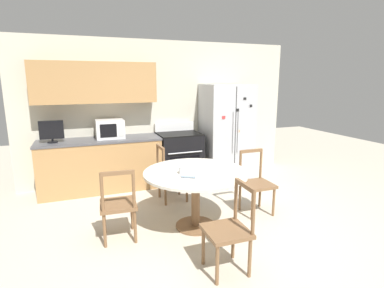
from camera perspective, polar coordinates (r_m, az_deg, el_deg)
ground_plane at (r=3.78m, az=5.70°, el=-17.84°), size 14.00×14.00×0.00m
back_wall at (r=5.66m, az=-8.62°, el=7.45°), size 5.20×0.44×2.60m
kitchen_counter at (r=5.42m, az=-16.87°, el=-3.77°), size 2.03×0.64×0.90m
refrigerator at (r=5.87m, az=6.55°, el=2.40°), size 0.89×0.75×1.81m
oven_range at (r=5.64m, az=-2.44°, el=-2.45°), size 0.77×0.68×1.08m
microwave at (r=5.33m, az=-15.35°, el=2.77°), size 0.47×0.35×0.32m
countertop_tv at (r=5.27m, az=-25.18°, el=2.27°), size 0.36×0.16×0.35m
dining_table at (r=3.83m, az=0.70°, el=-7.07°), size 1.32×1.32×0.75m
dining_chair_right at (r=4.40m, az=12.08°, el=-7.38°), size 0.42×0.42×0.90m
dining_chair_left at (r=3.71m, az=-13.85°, el=-11.25°), size 0.45×0.45×0.90m
dining_chair_far at (r=4.75m, az=-4.08°, el=-5.69°), size 0.43×0.43×0.90m
dining_chair_near at (r=3.09m, az=7.07°, el=-15.97°), size 0.43×0.43×0.90m
candle_glass at (r=3.69m, az=-1.76°, el=-5.10°), size 0.09×0.09×0.09m
folded_napkin at (r=3.54m, az=-0.70°, el=-6.05°), size 0.17×0.13×0.05m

